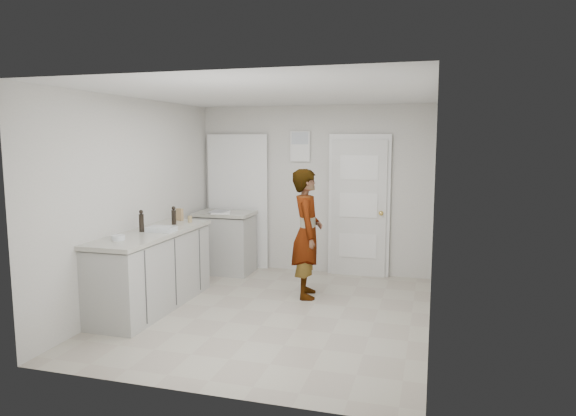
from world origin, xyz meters
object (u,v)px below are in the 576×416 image
(oil_cruet_a, at_px, (174,216))
(egg_bowl, at_px, (118,238))
(oil_cruet_b, at_px, (141,221))
(baking_dish, at_px, (162,229))
(person, at_px, (307,233))
(spice_jar, at_px, (190,219))
(cake_mix_box, at_px, (180,215))

(oil_cruet_a, height_order, egg_bowl, oil_cruet_a)
(egg_bowl, bearing_deg, oil_cruet_b, 93.69)
(oil_cruet_b, xyz_separation_m, egg_bowl, (0.03, -0.52, -0.10))
(oil_cruet_a, relative_size, baking_dish, 0.72)
(oil_cruet_b, bearing_deg, baking_dish, 22.64)
(person, distance_m, spice_jar, 1.55)
(spice_jar, relative_size, oil_cruet_a, 0.36)
(oil_cruet_a, xyz_separation_m, oil_cruet_b, (-0.11, -0.57, 0.01))
(oil_cruet_a, bearing_deg, oil_cruet_b, -101.31)
(cake_mix_box, distance_m, oil_cruet_a, 0.32)
(person, bearing_deg, oil_cruet_b, 104.16)
(spice_jar, distance_m, egg_bowl, 1.31)
(egg_bowl, bearing_deg, spice_jar, 81.27)
(cake_mix_box, bearing_deg, egg_bowl, -69.85)
(person, bearing_deg, cake_mix_box, 78.34)
(oil_cruet_a, relative_size, egg_bowl, 1.65)
(spice_jar, distance_m, oil_cruet_a, 0.25)
(spice_jar, bearing_deg, baking_dish, -91.78)
(cake_mix_box, bearing_deg, person, 23.36)
(oil_cruet_b, bearing_deg, oil_cruet_a, 78.69)
(cake_mix_box, height_order, egg_bowl, cake_mix_box)
(oil_cruet_a, bearing_deg, baking_dish, -78.58)
(spice_jar, bearing_deg, oil_cruet_b, -106.62)
(cake_mix_box, xyz_separation_m, spice_jar, (0.20, -0.10, -0.04))
(oil_cruet_a, xyz_separation_m, egg_bowl, (-0.08, -1.09, -0.08))
(oil_cruet_a, bearing_deg, cake_mix_box, 104.72)
(cake_mix_box, bearing_deg, spice_jar, -6.93)
(cake_mix_box, relative_size, oil_cruet_b, 0.62)
(spice_jar, xyz_separation_m, oil_cruet_a, (-0.12, -0.21, 0.07))
(person, height_order, cake_mix_box, person)
(baking_dish, bearing_deg, oil_cruet_b, -157.36)
(egg_bowl, bearing_deg, oil_cruet_a, 85.77)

